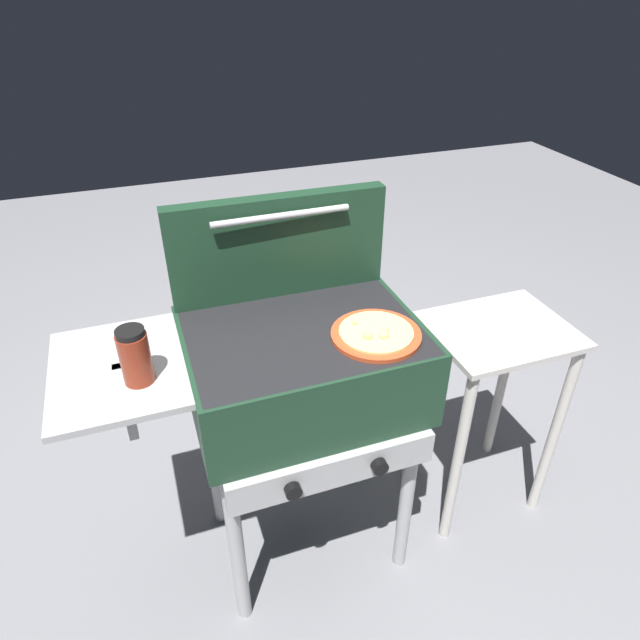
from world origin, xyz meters
TOP-DOWN VIEW (x-y plane):
  - ground_plane at (0.00, 0.00)m, footprint 8.00×8.00m
  - grill at (-0.01, -0.00)m, footprint 0.96×0.53m
  - grill_lid_open at (0.00, 0.21)m, footprint 0.63×0.09m
  - pizza_cheese at (0.17, -0.10)m, footprint 0.24×0.24m
  - sauce_jar at (-0.43, -0.07)m, footprint 0.07×0.07m
  - prep_table at (0.66, 0.00)m, footprint 0.44×0.36m

SIDE VIEW (x-z plane):
  - ground_plane at x=0.00m, z-range 0.00..0.00m
  - prep_table at x=0.66m, z-range 0.16..0.92m
  - grill at x=-0.01m, z-range 0.31..1.21m
  - pizza_cheese at x=0.17m, z-range 0.89..0.93m
  - sauce_jar at x=-0.43m, z-range 0.90..1.04m
  - grill_lid_open at x=0.00m, z-range 0.90..1.20m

